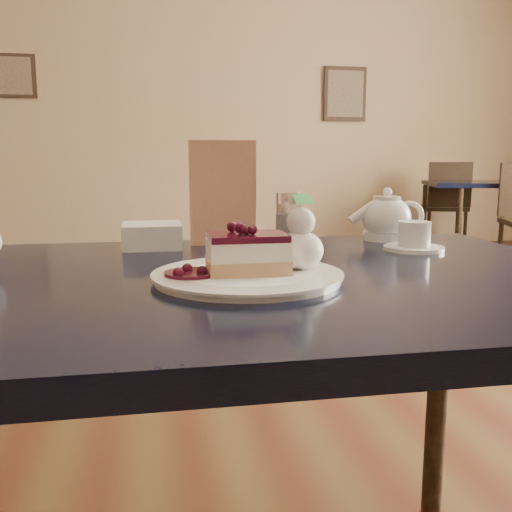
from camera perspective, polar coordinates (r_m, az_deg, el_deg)
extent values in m
cube|color=#A0856D|center=(5.91, -8.53, 15.08)|extent=(8.00, 0.02, 3.00)
cube|color=black|center=(6.03, -23.57, 16.21)|extent=(0.50, 0.03, 0.40)
cube|color=black|center=(6.23, 8.90, 15.72)|extent=(0.45, 0.03, 0.55)
cube|color=black|center=(0.93, -1.37, -3.03)|extent=(1.22, 0.82, 0.04)
cylinder|color=#2F2111|center=(1.53, 17.68, -13.15)|extent=(0.05, 0.05, 0.72)
cylinder|color=white|center=(0.87, -0.85, -2.08)|extent=(0.29, 0.29, 0.01)
cube|color=#EAAF7D|center=(0.87, -0.86, -0.97)|extent=(0.12, 0.09, 0.02)
cube|color=white|center=(0.87, -0.86, 0.67)|extent=(0.12, 0.08, 0.03)
cube|color=black|center=(0.86, -0.87, 1.93)|extent=(0.12, 0.08, 0.01)
ellipsoid|color=white|center=(0.89, 4.47, 0.56)|extent=(0.07, 0.07, 0.06)
cylinder|color=black|center=(0.86, -6.48, -1.76)|extent=(0.08, 0.08, 0.01)
cylinder|color=white|center=(1.21, 15.50, 0.76)|extent=(0.12, 0.12, 0.01)
cylinder|color=white|center=(1.20, 15.57, 2.14)|extent=(0.06, 0.06, 0.05)
ellipsoid|color=white|center=(1.33, 12.92, 3.59)|extent=(0.11, 0.11, 0.09)
cylinder|color=white|center=(1.33, 13.00, 5.88)|extent=(0.06, 0.06, 0.01)
cylinder|color=white|center=(1.31, 9.86, 3.56)|extent=(0.06, 0.02, 0.05)
cube|color=beige|center=(1.23, -3.36, 6.32)|extent=(0.14, 0.03, 0.22)
cylinder|color=white|center=(1.27, 3.26, 3.32)|extent=(0.06, 0.06, 0.09)
cylinder|color=silver|center=(1.26, 3.29, 5.83)|extent=(0.06, 0.06, 0.03)
cube|color=white|center=(1.21, -10.35, 2.03)|extent=(0.12, 0.12, 0.05)
cube|color=black|center=(5.55, 21.89, 6.71)|extent=(1.17, 1.04, 0.04)
cylinder|color=#2F2111|center=(5.09, 19.60, 2.49)|extent=(0.04, 0.04, 0.69)
cylinder|color=#2F2111|center=(5.64, 16.41, 3.31)|extent=(0.04, 0.04, 0.69)
cylinder|color=#2F2111|center=(6.06, 23.37, 3.33)|extent=(0.04, 0.04, 0.69)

